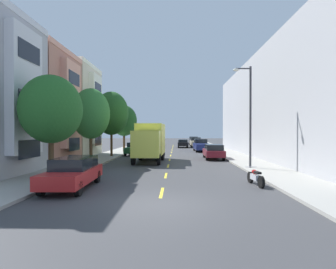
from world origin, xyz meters
name	(u,v)px	position (x,y,z in m)	size (l,w,h in m)	color
ground_plane	(172,151)	(0.00, 30.00, 0.00)	(160.00, 160.00, 0.00)	#38383A
sidewalk_left	(120,151)	(-7.10, 28.00, 0.07)	(3.20, 120.00, 0.14)	#99968E
sidewalk_right	(223,151)	(7.10, 28.00, 0.07)	(3.20, 120.00, 0.14)	#99968E
lane_centerline_dashes	(171,154)	(0.00, 24.50, 0.00)	(0.14, 47.20, 0.01)	yellow
townhouse_third_cream	(45,113)	(-14.25, 20.64, 4.95)	(11.92, 7.18, 10.31)	beige
apartment_block_opposite	(297,107)	(13.70, 20.00, 5.40)	(10.00, 36.00, 10.80)	#A8A8AD
street_tree_nearest	(51,109)	(-6.40, 4.91, 4.04)	(3.45, 3.45, 5.83)	#47331E
street_tree_second	(91,114)	(-6.40, 12.26, 4.26)	(3.11, 3.11, 6.22)	#47331E
street_tree_third	(111,113)	(-6.40, 19.60, 4.78)	(3.68, 3.68, 7.00)	#47331E
street_tree_farthest	(124,121)	(-6.40, 26.95, 4.26)	(3.45, 3.45, 6.21)	#47331E
street_lamp	(248,110)	(5.96, 10.05, 4.40)	(1.35, 0.28, 7.42)	#38383D
delivery_box_truck	(150,140)	(-1.79, 15.39, 1.96)	(2.55, 7.20, 3.52)	#D8D84C
parked_pickup_champagne	(196,142)	(4.26, 40.71, 0.83)	(2.06, 5.32, 1.73)	tan
parked_pickup_navy	(201,146)	(4.21, 29.13, 0.83)	(2.14, 5.35, 1.73)	navy
parked_pickup_charcoal	(194,141)	(4.39, 49.31, 0.83)	(2.07, 5.33, 1.73)	#333338
parked_wagon_white	(150,142)	(-4.49, 44.76, 0.80)	(1.83, 4.70, 1.50)	silver
parked_hatchback_silver	(154,141)	(-4.29, 52.08, 0.76)	(1.77, 4.01, 1.50)	#B2B5BA
parked_sedan_orange	(146,144)	(-4.40, 35.22, 0.75)	(1.85, 4.52, 1.43)	orange
parked_hatchback_forest	(134,149)	(-4.40, 22.56, 0.76)	(1.76, 4.01, 1.50)	#194C28
parked_wagon_burgundy	(214,151)	(4.43, 17.82, 0.80)	(1.90, 4.73, 1.50)	maroon
parked_wagon_red	(73,172)	(-4.39, 2.87, 0.80)	(1.96, 4.75, 1.50)	#AD1E1E
moving_black_sedan	(183,143)	(1.80, 38.84, 0.75)	(1.80, 4.50, 1.43)	black
parked_motorcycle	(255,177)	(4.75, 3.87, 0.41)	(0.62, 2.05, 0.90)	black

